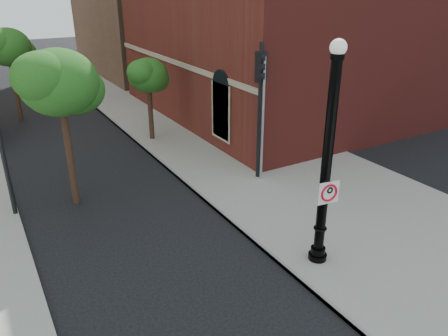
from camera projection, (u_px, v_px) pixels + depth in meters
ground at (229, 301)px, 11.00m from camera, size 120.00×120.00×0.00m
sidewalk_right at (229, 142)px, 21.69m from camera, size 8.00×60.00×0.12m
curb_edge at (155, 157)px, 19.86m from camera, size 0.10×60.00×0.14m
brick_wall_building at (335, 2)px, 27.06m from camera, size 22.30×16.30×12.50m
lamppost at (326, 171)px, 11.42m from camera, size 0.53×0.53×6.22m
no_parking_sign at (329, 193)px, 11.53m from camera, size 0.64×0.13×0.64m
traffic_signal_right at (260, 91)px, 16.35m from camera, size 0.38×0.46×5.42m
utility_pole at (263, 122)px, 16.64m from camera, size 0.10×0.10×4.96m
street_tree_a at (60, 84)px, 14.25m from camera, size 3.05×2.76×5.50m
street_tree_b at (9, 48)px, 23.76m from camera, size 2.86×2.59×5.16m
street_tree_c at (148, 76)px, 20.87m from camera, size 2.29×2.07×4.12m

